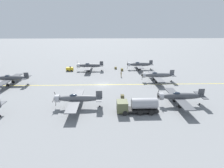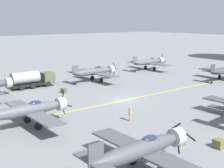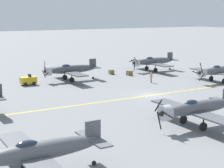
% 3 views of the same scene
% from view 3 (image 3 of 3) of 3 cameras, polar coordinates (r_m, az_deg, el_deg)
% --- Properties ---
extents(ground_plane, '(400.00, 400.00, 0.00)m').
position_cam_3_polar(ground_plane, '(54.49, 5.91, -1.73)').
color(ground_plane, slate).
extents(taxiway_stripe, '(0.30, 160.00, 0.01)m').
position_cam_3_polar(taxiway_stripe, '(54.48, 5.91, -1.72)').
color(taxiway_stripe, yellow).
rests_on(taxiway_stripe, ground).
extents(airplane_near_center, '(12.00, 9.98, 3.71)m').
position_cam_3_polar(airplane_near_center, '(66.63, 16.06, 1.97)').
color(airplane_near_center, '#54575C').
rests_on(airplane_near_center, ground).
extents(airplane_near_right, '(12.00, 9.98, 3.65)m').
position_cam_3_polar(airplane_near_right, '(76.67, 6.20, 3.44)').
color(airplane_near_right, '#4B4E53').
rests_on(airplane_near_right, ground).
extents(airplane_mid_left, '(12.00, 9.98, 3.65)m').
position_cam_3_polar(airplane_mid_left, '(39.96, 12.70, -3.60)').
color(airplane_mid_left, '#53555A').
rests_on(airplane_mid_left, ground).
extents(airplane_mid_right, '(12.00, 9.98, 3.79)m').
position_cam_3_polar(airplane_mid_right, '(65.69, -6.44, 2.20)').
color(airplane_mid_right, '#45484D').
rests_on(airplane_mid_right, ground).
extents(airplane_far_left, '(12.00, 9.98, 3.78)m').
position_cam_3_polar(airplane_far_left, '(27.67, -11.33, -10.08)').
color(airplane_far_left, '#585A60').
rests_on(airplane_far_left, ground).
extents(tow_tractor, '(1.57, 2.60, 1.79)m').
position_cam_3_polar(tow_tractor, '(63.34, -12.64, 0.56)').
color(tow_tractor, gold).
rests_on(tow_tractor, ground).
extents(ground_crew_walking, '(0.41, 0.41, 1.86)m').
position_cam_3_polar(ground_crew_walking, '(64.03, 6.00, 1.08)').
color(ground_crew_walking, tan).
rests_on(ground_crew_walking, ground).
extents(supply_crate_mid_lane, '(1.13, 0.98, 0.85)m').
position_cam_3_polar(supply_crate_mid_lane, '(72.77, -0.10, 1.84)').
color(supply_crate_mid_lane, brown).
rests_on(supply_crate_mid_lane, ground).
extents(supply_crate_outboard, '(1.13, 0.96, 0.90)m').
position_cam_3_polar(supply_crate_outboard, '(71.41, 2.67, 1.68)').
color(supply_crate_outboard, brown).
rests_on(supply_crate_outboard, ground).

